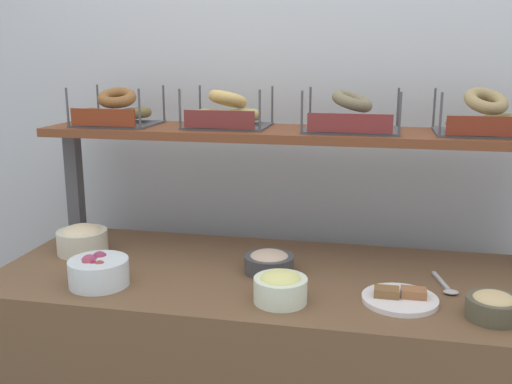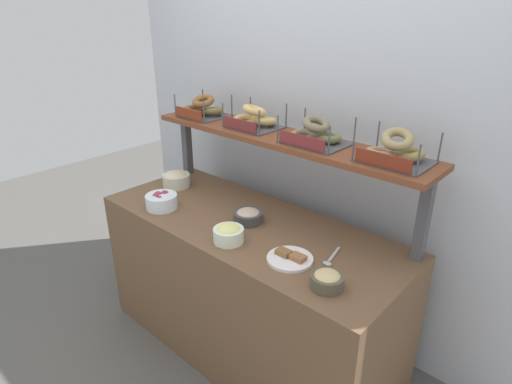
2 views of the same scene
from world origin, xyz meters
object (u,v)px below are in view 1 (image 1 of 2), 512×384
bowl_tuna_salad (269,262)px  bagel_basket_plain (227,114)px  bowl_egg_salad (280,287)px  bagel_basket_poppy (351,118)px  serving_spoon_near_plate (446,287)px  bowl_potato_salad (82,239)px  bagel_basket_cinnamon_raisin (117,112)px  bagel_basket_everything (484,119)px  bowl_hummus (493,306)px  bowl_beet_salad (98,271)px  serving_plate_white (400,298)px

bowl_tuna_salad → bagel_basket_plain: bearing=127.1°
bowl_egg_salad → bagel_basket_poppy: bearing=71.6°
serving_spoon_near_plate → bagel_basket_plain: bagel_basket_plain is taller
bowl_potato_salad → serving_spoon_near_plate: 1.23m
bowl_potato_salad → bagel_basket_cinnamon_raisin: size_ratio=0.61×
bowl_potato_salad → bowl_egg_salad: (0.75, -0.27, -0.01)m
bowl_potato_salad → bagel_basket_plain: (0.47, 0.22, 0.43)m
serving_spoon_near_plate → bagel_basket_everything: bagel_basket_everything is taller
bagel_basket_plain → bagel_basket_everything: 0.86m
bowl_hummus → bagel_basket_cinnamon_raisin: bagel_basket_cinnamon_raisin is taller
serving_spoon_near_plate → bagel_basket_plain: bearing=158.3°
bowl_beet_salad → serving_spoon_near_plate: size_ratio=1.04×
serving_spoon_near_plate → bowl_hummus: bearing=-61.3°
bowl_hummus → bagel_basket_cinnamon_raisin: 1.41m
bagel_basket_plain → serving_plate_white: bearing=-34.6°
bowl_tuna_salad → bagel_basket_plain: bagel_basket_plain is taller
serving_plate_white → bowl_tuna_salad: bearing=159.7°
bowl_hummus → serving_plate_white: 0.24m
bowl_potato_salad → bowl_beet_salad: size_ratio=0.97×
serving_plate_white → bowl_hummus: bearing=-13.6°
bowl_potato_salad → serving_plate_white: bowl_potato_salad is taller
serving_plate_white → bagel_basket_plain: 0.88m
bowl_potato_salad → bagel_basket_cinnamon_raisin: bearing=72.5°
bagel_basket_cinnamon_raisin → bagel_basket_poppy: 0.85m
bowl_egg_salad → serving_plate_white: bowl_egg_salad is taller
serving_spoon_near_plate → bagel_basket_cinnamon_raisin: bagel_basket_cinnamon_raisin is taller
bagel_basket_plain → bagel_basket_everything: size_ratio=0.96×
bowl_potato_salad → bagel_basket_poppy: bagel_basket_poppy is taller
bowl_hummus → serving_spoon_near_plate: bowl_hummus is taller
bowl_beet_salad → bowl_egg_salad: size_ratio=1.18×
bowl_potato_salad → serving_plate_white: 1.10m
serving_plate_white → bowl_egg_salad: bearing=-168.2°
bowl_hummus → bowl_tuna_salad: bearing=162.1°
serving_plate_white → bagel_basket_plain: size_ratio=0.73×
bagel_basket_cinnamon_raisin → bagel_basket_everything: (1.27, 0.01, 0.00)m
bowl_beet_salad → serving_plate_white: size_ratio=0.84×
bowl_tuna_salad → bagel_basket_cinnamon_raisin: (-0.62, 0.25, 0.44)m
bowl_tuna_salad → bagel_basket_poppy: bagel_basket_poppy is taller
bowl_tuna_salad → serving_spoon_near_plate: (0.54, -0.03, -0.03)m
bowl_beet_salad → bagel_basket_plain: size_ratio=0.61×
serving_plate_white → bagel_basket_poppy: bearing=113.5°
bowl_beet_salad → serving_plate_white: 0.89m
bowl_egg_salad → bagel_basket_cinnamon_raisin: bearing=145.9°
bowl_beet_salad → bagel_basket_poppy: bagel_basket_poppy is taller
bowl_potato_salad → bagel_basket_poppy: 1.02m
bowl_hummus → bagel_basket_plain: 1.07m
bagel_basket_everything → bagel_basket_poppy: bearing=-179.1°
bowl_beet_salad → serving_plate_white: bowl_beet_salad is taller
serving_spoon_near_plate → bagel_basket_poppy: 0.63m
bowl_tuna_salad → bowl_hummus: 0.67m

